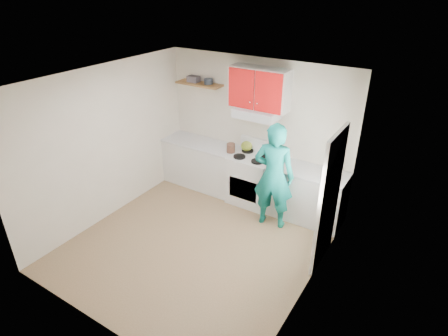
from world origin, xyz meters
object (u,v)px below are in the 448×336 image
Objects in this scene: stove at (251,179)px; crock at (231,148)px; person at (274,176)px; kettle at (247,146)px; tin at (208,81)px.

stove is 0.68m from crock.
person is (0.64, -0.45, 0.45)m from stove.
kettle is at bearing 46.23° from crock.
crock is (0.63, -0.24, -1.09)m from tin.
stove is 0.90m from person.
tin is 0.77× the size of kettle.
person reaches higher than kettle.
tin reaches higher than stove.
person is (1.06, -0.41, -0.08)m from crock.
stove is 5.65× the size of tin.
kettle is (-0.22, 0.18, 0.55)m from stove.
crock reaches higher than stove.
person is (1.70, -0.65, -1.17)m from tin.
stove is at bearing -36.09° from kettle.
kettle is at bearing -46.74° from person.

